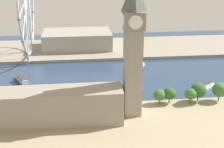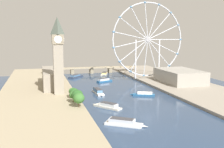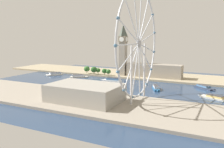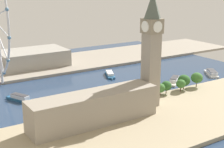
% 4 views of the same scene
% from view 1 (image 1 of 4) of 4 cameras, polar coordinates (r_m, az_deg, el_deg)
% --- Properties ---
extents(ground_plane, '(370.28, 370.28, 0.00)m').
position_cam_1_polar(ground_plane, '(304.39, 0.62, -0.93)').
color(ground_plane, navy).
extents(riverbank_left, '(90.00, 520.00, 3.00)m').
position_cam_1_polar(riverbank_left, '(213.93, 4.03, -9.97)').
color(riverbank_left, tan).
rests_on(riverbank_left, ground_plane).
extents(riverbank_right, '(90.00, 520.00, 3.00)m').
position_cam_1_polar(riverbank_right, '(398.70, -1.19, 4.32)').
color(riverbank_right, gray).
rests_on(riverbank_right, ground_plane).
extents(clock_tower, '(14.00, 14.00, 90.34)m').
position_cam_1_polar(clock_tower, '(218.67, 3.58, 4.47)').
color(clock_tower, gray).
rests_on(clock_tower, riverbank_left).
extents(parliament_block, '(22.00, 95.44, 22.43)m').
position_cam_1_polar(parliament_block, '(222.24, -10.68, -5.41)').
color(parliament_block, gray).
rests_on(parliament_block, riverbank_left).
extents(tree_row_embankment, '(13.40, 55.49, 14.02)m').
position_cam_1_polar(tree_row_embankment, '(256.10, 13.46, -2.91)').
color(tree_row_embankment, '#513823').
rests_on(tree_row_embankment, riverbank_left).
extents(riverside_hall, '(49.81, 77.65, 18.74)m').
position_cam_1_polar(riverside_hall, '(397.47, -5.88, 5.79)').
color(riverside_hall, gray).
rests_on(riverside_hall, riverbank_right).
extents(tour_boat_0, '(28.97, 17.11, 5.82)m').
position_cam_1_polar(tour_boat_0, '(305.74, -14.86, -1.03)').
color(tour_boat_0, '#235684').
rests_on(tour_boat_0, ground_plane).
extents(tour_boat_1, '(9.51, 36.33, 6.14)m').
position_cam_1_polar(tour_boat_1, '(278.44, 1.20, -2.38)').
color(tour_boat_1, white).
rests_on(tour_boat_1, ground_plane).
extents(tour_boat_2, '(25.78, 32.05, 5.58)m').
position_cam_1_polar(tour_boat_2, '(291.19, 14.98, -2.13)').
color(tour_boat_2, beige).
rests_on(tour_boat_2, ground_plane).
extents(tour_boat_6, '(29.93, 17.33, 4.60)m').
position_cam_1_polar(tour_boat_6, '(329.78, 4.58, 1.02)').
color(tour_boat_6, '#235684').
rests_on(tour_boat_6, ground_plane).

